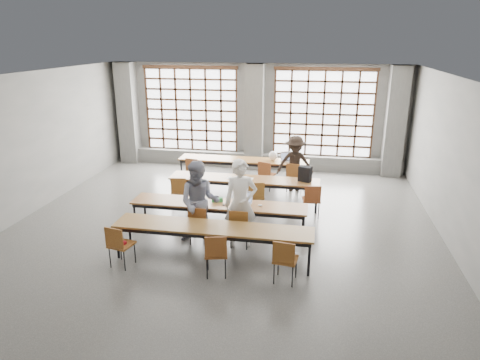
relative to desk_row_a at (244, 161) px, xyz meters
name	(u,v)px	position (x,y,z in m)	size (l,w,h in m)	color
floor	(220,231)	(0.09, -3.65, -0.66)	(11.00, 11.00, 0.00)	#50504D
ceiling	(218,78)	(0.09, -3.65, 2.84)	(11.00, 11.00, 0.00)	silver
wall_back	(256,116)	(0.09, 1.85, 1.09)	(10.00, 10.00, 0.00)	#61615E
wall_front	(93,305)	(0.09, -9.15, 1.09)	(10.00, 10.00, 0.00)	#61615E
wall_left	(16,149)	(-4.91, -3.65, 1.09)	(11.00, 11.00, 0.00)	#61615E
wall_right	(463,171)	(5.09, -3.65, 1.09)	(11.00, 11.00, 0.00)	#61615E
column_left	(128,113)	(-4.41, 1.57, 1.09)	(0.60, 0.55, 3.50)	#555552
column_mid	(254,118)	(0.09, 1.57, 1.09)	(0.60, 0.55, 3.50)	#555552
column_right	(395,122)	(4.59, 1.57, 1.09)	(0.60, 0.55, 3.50)	#555552
window_left	(191,110)	(-2.16, 1.77, 1.24)	(3.32, 0.12, 3.00)	white
window_right	(323,114)	(2.34, 1.77, 1.24)	(3.32, 0.12, 3.00)	white
sill_ledge	(254,160)	(0.09, 1.65, -0.41)	(9.80, 0.35, 0.50)	#555552
desk_row_a	(244,161)	(0.00, 0.00, 0.00)	(4.00, 0.70, 0.73)	brown
desk_row_b	(244,181)	(0.34, -1.84, 0.00)	(4.00, 0.70, 0.73)	brown
desk_row_c	(219,206)	(0.08, -3.71, 0.00)	(4.00, 0.70, 0.73)	brown
desk_row_d	(213,229)	(0.25, -4.97, 0.00)	(4.00, 0.70, 0.73)	brown
chair_back_left	(194,169)	(-1.42, -0.63, -0.13)	(0.49, 0.50, 0.88)	brown
chair_back_mid	(266,173)	(0.78, -0.63, -0.13)	(0.53, 0.53, 0.88)	brown
chair_back_right	(294,174)	(1.59, -0.63, -0.13)	(0.49, 0.49, 0.88)	brown
chair_mid_left	(180,189)	(-1.25, -2.47, -0.13)	(0.47, 0.47, 0.88)	brown
chair_mid_centre	(256,194)	(0.75, -2.47, -0.13)	(0.51, 0.51, 0.88)	brown
chair_mid_right	(312,198)	(2.15, -2.47, -0.13)	(0.48, 0.48, 0.88)	brown
chair_front_left	(199,221)	(-0.22, -4.34, -0.13)	(0.43, 0.43, 0.88)	brown
chair_front_right	(240,224)	(0.68, -4.34, -0.13)	(0.42, 0.43, 0.88)	brown
chair_near_left	(119,242)	(-1.46, -5.59, -0.13)	(0.50, 0.50, 0.88)	brown
chair_near_mid	(216,251)	(0.47, -5.59, -0.13)	(0.50, 0.50, 0.88)	brown
chair_near_right	(285,257)	(1.74, -5.59, -0.13)	(0.47, 0.47, 0.88)	brown
student_male	(241,204)	(0.68, -4.21, 0.29)	(0.70, 0.46, 1.91)	white
student_female	(200,202)	(-0.22, -4.21, 0.25)	(0.89, 0.69, 1.83)	#182048
student_back	(295,164)	(1.60, -0.50, 0.15)	(1.06, 0.61, 1.63)	black
laptop_front	(244,200)	(0.64, -3.60, 0.13)	(0.41, 0.36, 0.26)	#BBBBC0
laptop_back	(287,159)	(1.33, 0.11, 0.13)	(0.45, 0.42, 0.26)	#B2B2B7
mouse	(260,205)	(1.03, -3.73, 0.08)	(0.10, 0.06, 0.04)	white
green_box	(217,200)	(0.03, -3.63, 0.11)	(0.25, 0.09, 0.09)	green
phone	(225,205)	(0.26, -3.81, 0.07)	(0.13, 0.06, 0.01)	black
paper_sheet_b	(233,178)	(0.04, -1.89, 0.07)	(0.30, 0.21, 0.00)	white
paper_sheet_c	(248,178)	(0.44, -1.84, 0.07)	(0.30, 0.21, 0.00)	white
backpack	(305,174)	(1.94, -1.79, 0.27)	(0.32, 0.20, 0.40)	black
plastic_bag	(273,156)	(0.90, 0.05, 0.21)	(0.26, 0.21, 0.29)	white
red_pouch	(121,242)	(-1.45, -5.52, -0.16)	(0.20, 0.08, 0.06)	#A4141C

